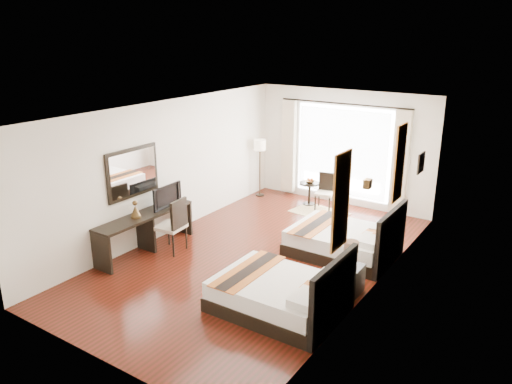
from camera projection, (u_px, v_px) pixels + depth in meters
The scene contains 29 objects.
floor at pixel (258, 257), 9.52m from camera, with size 4.50×7.50×0.01m, color black.
ceiling at pixel (259, 111), 8.65m from camera, with size 4.50×7.50×0.02m, color white.
wall_headboard at pixel (377, 210), 7.90m from camera, with size 0.01×7.50×2.80m, color silver.
wall_desk at pixel (167, 169), 10.26m from camera, with size 0.01×7.50×2.80m, color silver.
wall_window at pixel (343, 148), 12.05m from camera, with size 4.50×0.01×2.80m, color silver.
wall_entry at pixel (91, 263), 6.11m from camera, with size 4.50×0.01×2.80m, color silver.
window_glass at pixel (343, 152), 12.07m from camera, with size 2.40×0.02×2.20m, color white.
sheer_curtain at pixel (342, 153), 12.02m from camera, with size 2.30×0.02×2.10m, color white.
drape_left at pixel (289, 146), 12.76m from camera, with size 0.35×0.14×2.35m, color #BEB593.
drape_right at pixel (400, 162), 11.23m from camera, with size 0.35×0.14×2.35m, color #BEB593.
art_panel_near at pixel (341, 201), 6.63m from camera, with size 0.03×0.50×1.35m, color brown.
art_panel_far at pixel (399, 163), 8.54m from camera, with size 0.03×0.50×1.35m, color brown.
wall_sconce at pixel (368, 184), 7.50m from camera, with size 0.10×0.14×0.14m, color #3F2D16.
mirror_frame at pixel (133, 173), 9.44m from camera, with size 0.04×1.25×0.95m, color black.
mirror_glass at pixel (134, 173), 9.42m from camera, with size 0.01×1.12×0.82m, color white.
bed_near at pixel (282, 294), 7.62m from camera, with size 1.92×1.49×1.07m.
bed_far at pixel (346, 241), 9.52m from camera, with size 1.94×1.51×1.09m.
nightstand at pixel (348, 280), 8.13m from camera, with size 0.40×0.50×0.48m, color black.
table_lamp at pixel (351, 248), 8.07m from camera, with size 0.24×0.24×0.38m.
vase at pixel (344, 264), 7.95m from camera, with size 0.13×0.13×0.13m, color black.
console_desk at pixel (146, 232), 9.68m from camera, with size 0.50×2.20×0.76m, color black.
television at pixel (164, 196), 9.92m from camera, with size 0.79×0.10×0.45m, color black.
bronze_figurine at pixel (135, 210), 9.35m from camera, with size 0.20×0.20×0.30m, color #3F2D16, non-canonical shape.
desk_chair at pixel (172, 235), 9.67m from camera, with size 0.55×0.55×1.08m.
floor_lamp at pixel (260, 149), 12.65m from camera, with size 0.30×0.30×1.48m.
side_table at pixel (309, 193), 12.27m from camera, with size 0.49×0.49×0.57m, color black.
fruit_bowl at pixel (310, 182), 12.13m from camera, with size 0.24×0.24×0.06m, color #4A2C1A.
window_chair at pixel (324, 198), 11.97m from camera, with size 0.48×0.48×0.88m.
jute_rug at pixel (319, 212), 11.80m from camera, with size 1.25×0.85×0.01m, color tan.
Camera 1 is at (4.75, -7.25, 4.13)m, focal length 35.00 mm.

